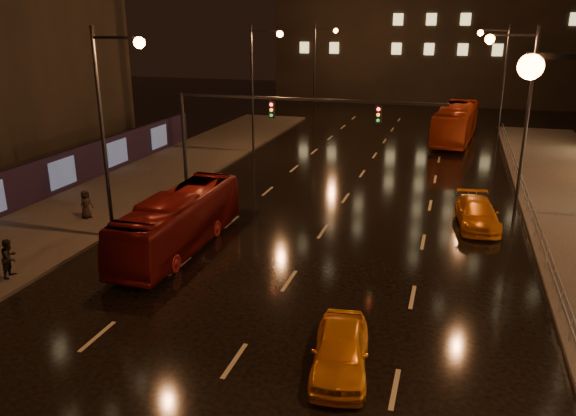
{
  "coord_description": "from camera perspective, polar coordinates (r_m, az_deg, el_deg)",
  "views": [
    {
      "loc": [
        6.0,
        -10.12,
        10.11
      ],
      "look_at": [
        -0.62,
        11.91,
        2.5
      ],
      "focal_mm": 35.0,
      "sensor_mm": 36.0,
      "label": 1
    }
  ],
  "objects": [
    {
      "name": "traffic_signal",
      "position": [
        32.53,
        -3.43,
        8.77
      ],
      "size": [
        15.31,
        0.32,
        6.2
      ],
      "color": "black",
      "rests_on": "ground"
    },
    {
      "name": "taxi_far",
      "position": [
        30.73,
        18.66,
        -0.53
      ],
      "size": [
        2.48,
        4.96,
        1.38
      ],
      "primitive_type": "imported",
      "rotation": [
        0.0,
        0.0,
        0.12
      ],
      "color": "orange",
      "rests_on": "ground"
    },
    {
      "name": "ground",
      "position": [
        32.33,
        5.19,
        0.01
      ],
      "size": [
        140.0,
        140.0,
        0.0
      ],
      "primitive_type": "plane",
      "color": "black",
      "rests_on": "ground"
    },
    {
      "name": "bus_red",
      "position": [
        26.55,
        -11.02,
        -1.32
      ],
      "size": [
        2.35,
        9.69,
        2.69
      ],
      "primitive_type": "imported",
      "rotation": [
        0.0,
        0.0,
        0.01
      ],
      "color": "#610E0D",
      "rests_on": "ground"
    },
    {
      "name": "pedestrian_b",
      "position": [
        25.69,
        -26.44,
        -4.56
      ],
      "size": [
        0.76,
        0.89,
        1.63
      ],
      "primitive_type": "imported",
      "rotation": [
        0.0,
        0.0,
        1.76
      ],
      "color": "black",
      "rests_on": "sidewalk_left"
    },
    {
      "name": "pedestrian_c",
      "position": [
        31.75,
        -19.85,
        0.36
      ],
      "size": [
        0.61,
        0.82,
        1.54
      ],
      "primitive_type": "imported",
      "rotation": [
        0.0,
        0.0,
        1.4
      ],
      "color": "black",
      "rests_on": "sidewalk_left"
    },
    {
      "name": "taxi_near",
      "position": [
        17.55,
        5.35,
        -14.19
      ],
      "size": [
        2.21,
        4.31,
        1.4
      ],
      "primitive_type": "imported",
      "rotation": [
        0.0,
        0.0,
        0.14
      ],
      "color": "orange",
      "rests_on": "ground"
    },
    {
      "name": "railing_right",
      "position": [
        29.88,
        23.92,
        -1.28
      ],
      "size": [
        0.05,
        56.0,
        1.0
      ],
      "color": "#99999E",
      "rests_on": "sidewalk_right"
    },
    {
      "name": "bus_curb",
      "position": [
        52.58,
        16.68,
        8.27
      ],
      "size": [
        3.96,
        11.95,
        3.27
      ],
      "primitive_type": "imported",
      "rotation": [
        0.0,
        0.0,
        -0.11
      ],
      "color": "#A93110",
      "rests_on": "ground"
    },
    {
      "name": "sidewalk_left",
      "position": [
        33.35,
        -20.07,
        -0.35
      ],
      "size": [
        7.0,
        70.0,
        0.15
      ],
      "primitive_type": "cube",
      "color": "#38332D",
      "rests_on": "ground"
    }
  ]
}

